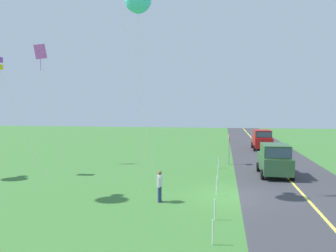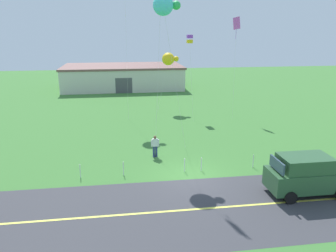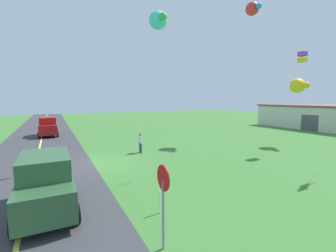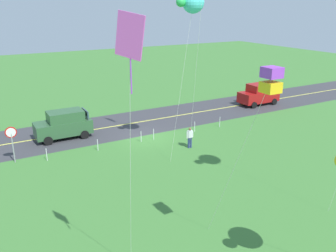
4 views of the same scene
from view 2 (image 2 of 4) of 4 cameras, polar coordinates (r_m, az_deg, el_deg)
ground_plane at (r=21.06m, az=3.76°, el=-8.69°), size 120.00×120.00×0.10m
asphalt_road at (r=17.59m, az=6.52°, el=-13.95°), size 120.00×7.00×0.00m
road_centre_stripe at (r=17.59m, az=6.52°, el=-13.94°), size 120.00×0.16×0.00m
car_suv_foreground at (r=19.94m, az=22.77°, el=-7.71°), size 4.40×2.12×2.24m
person_adult_near at (r=23.69m, az=-2.25°, el=-3.38°), size 0.58×0.22×1.60m
kite_blue_mid at (r=23.74m, az=-0.67°, el=20.10°), size 2.44×1.40×11.12m
kite_yellow_high at (r=36.33m, az=11.73°, el=16.68°), size 0.99×2.79×10.15m
kite_green_far at (r=37.77m, az=0.14°, el=11.49°), size 2.53×1.66×6.39m
kite_orange_near at (r=35.61m, az=3.76°, el=14.71°), size 0.56×3.70×8.34m
warehouse_distant at (r=53.17m, az=-7.73°, el=8.46°), size 18.36×10.20×3.50m
fence_post_0 at (r=21.26m, az=-14.90°, el=-7.51°), size 0.05×0.05×0.90m
fence_post_1 at (r=21.09m, az=-7.70°, el=-7.28°), size 0.05×0.05×0.90m
fence_post_2 at (r=21.45m, az=2.88°, el=-6.74°), size 0.05×0.05×0.90m
fence_post_3 at (r=21.67m, az=5.76°, el=-6.55°), size 0.05×0.05×0.90m
fence_post_4 at (r=22.75m, az=14.47°, el=-5.88°), size 0.05×0.05×0.90m
fence_post_5 at (r=24.36m, az=22.50°, el=-5.15°), size 0.05×0.05×0.90m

